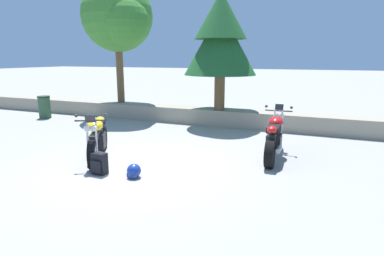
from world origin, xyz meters
TOP-DOWN VIEW (x-y plane):
  - ground_plane at (0.00, 0.00)m, footprint 120.00×120.00m
  - stone_wall at (0.00, 4.80)m, footprint 36.00×0.80m
  - motorcycle_yellow_near_left at (-1.14, 0.01)m, footprint 1.21×1.86m
  - motorcycle_red_centre at (2.66, 1.65)m, footprint 0.67×2.06m
  - rider_backpack at (-0.46, -0.79)m, footprint 0.31×0.27m
  - rider_helmet at (0.30, -0.71)m, footprint 0.28×0.28m
  - leafy_tree_far_left at (-3.76, 4.90)m, footprint 2.84×2.70m
  - pine_tree_mid_left at (0.34, 4.66)m, footprint 2.41×2.41m
  - trash_bin at (-6.38, 3.43)m, footprint 0.46×0.46m

SIDE VIEW (x-z plane):
  - ground_plane at x=0.00m, z-range 0.00..0.00m
  - rider_helmet at x=0.30m, z-range 0.00..0.28m
  - rider_backpack at x=-0.46m, z-range 0.01..0.48m
  - stone_wall at x=0.00m, z-range 0.00..0.55m
  - trash_bin at x=-6.38m, z-range 0.00..0.86m
  - motorcycle_yellow_near_left at x=-1.14m, z-range -0.10..1.07m
  - motorcycle_red_centre at x=2.66m, z-range -0.10..1.07m
  - pine_tree_mid_left at x=0.34m, z-range 1.08..4.96m
  - leafy_tree_far_left at x=-3.76m, z-range 1.46..6.13m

